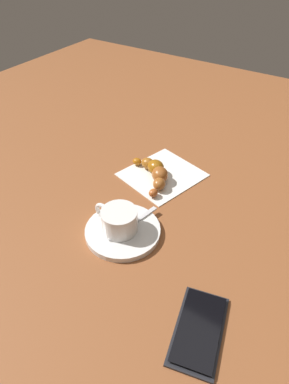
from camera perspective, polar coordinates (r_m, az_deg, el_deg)
The scene contains 8 objects.
ground_plane at distance 0.71m, azimuth -0.58°, elevation -2.31°, with size 1.80×1.80×0.00m, color brown.
saucer at distance 0.65m, azimuth -3.74°, elevation -6.68°, with size 0.15×0.15×0.01m, color white.
espresso_cup at distance 0.63m, azimuth -4.47°, elevation -4.81°, with size 0.07×0.10×0.05m.
teaspoon at distance 0.65m, azimuth -3.38°, elevation -6.25°, with size 0.13×0.04×0.01m.
sugar_packet at distance 0.67m, azimuth -5.02°, elevation -4.24°, with size 0.06×0.02×0.01m, color white.
napkin at distance 0.80m, azimuth 3.05°, elevation 3.03°, with size 0.17×0.16×0.00m, color white.
croissant at distance 0.78m, azimuth 1.90°, elevation 3.47°, with size 0.11×0.13×0.03m.
cell_phone at distance 0.54m, azimuth 9.32°, elevation -22.24°, with size 0.15×0.10×0.01m.
Camera 1 is at (-0.44, -0.29, 0.48)m, focal length 31.08 mm.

